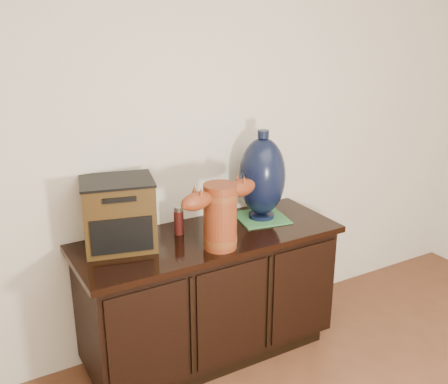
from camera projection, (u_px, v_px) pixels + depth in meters
sideboard at (209, 295)px, 2.95m from camera, size 1.46×0.56×0.75m
terracotta_vessel at (220, 212)px, 2.63m from camera, size 0.48×0.21×0.34m
tv_radio at (119, 214)px, 2.64m from camera, size 0.42×0.37×0.36m
green_mat at (261, 218)px, 3.06m from camera, size 0.32×0.32×0.01m
lamp_base at (262, 177)px, 2.98m from camera, size 0.31×0.31×0.52m
spray_can at (179, 221)px, 2.83m from camera, size 0.05×0.05×0.16m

